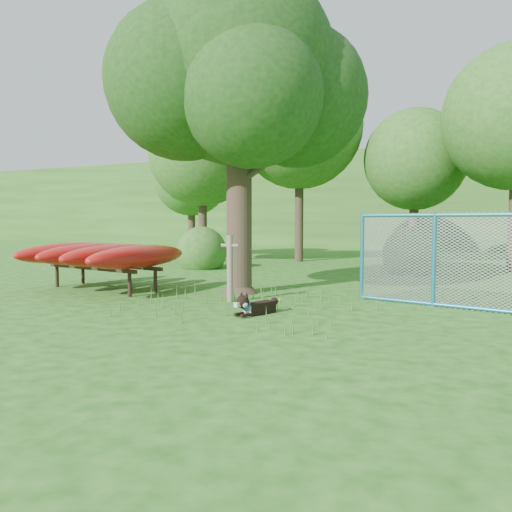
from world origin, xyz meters
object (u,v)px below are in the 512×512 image
at_px(kayak_rack, 104,255).
at_px(husky_dog, 254,306).
at_px(oak_tree, 237,79).
at_px(fence_section, 434,260).

height_order(kayak_rack, husky_dog, kayak_rack).
bearing_deg(oak_tree, kayak_rack, -162.81).
bearing_deg(oak_tree, fence_section, -0.48).
relative_size(kayak_rack, husky_dog, 3.89).
xyz_separation_m(oak_tree, fence_section, (4.39, -0.04, -4.02)).
height_order(oak_tree, kayak_rack, oak_tree).
distance_m(husky_dog, fence_section, 3.73).
bearing_deg(kayak_rack, husky_dog, -5.75).
xyz_separation_m(oak_tree, husky_dog, (1.58, -2.38, -4.79)).
relative_size(oak_tree, husky_dog, 7.62).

